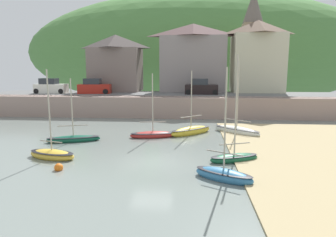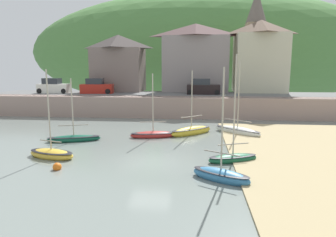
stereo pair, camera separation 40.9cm
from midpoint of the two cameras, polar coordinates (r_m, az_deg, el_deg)
quay_seawall at (r=35.46m, az=0.30°, el=2.55°), size 48.00×9.40×2.40m
hillside_backdrop at (r=72.89m, az=5.65°, el=12.25°), size 80.00×44.00×26.19m
waterfront_building_left at (r=44.20m, az=-10.08°, el=10.36°), size 7.18×5.78×7.89m
waterfront_building_centre at (r=42.82m, az=4.45°, el=11.43°), size 9.25×4.50×9.26m
waterfront_building_right at (r=43.68m, az=16.24°, el=11.28°), size 6.97×5.84×9.61m
church_with_spire at (r=47.76m, az=15.38°, el=14.26°), size 3.00×3.00×14.49m
sailboat_white_hull at (r=20.76m, az=-21.62°, el=-6.28°), size 3.50×2.13×5.76m
motorboat_with_cabin at (r=25.04m, az=-3.35°, el=-3.02°), size 3.95×1.99×5.38m
sailboat_nearest_shore at (r=19.06m, az=11.81°, el=-7.14°), size 3.33×2.02×6.61m
rowboat_small_beached at (r=26.20m, az=3.92°, el=-2.33°), size 3.90×3.64×5.65m
sailboat_far_left at (r=26.97m, az=12.43°, el=-2.20°), size 4.08×3.76×6.48m
fishing_boat_green at (r=24.74m, az=-17.91°, el=-3.65°), size 4.21×2.22×5.04m
dinghy_open_wooden at (r=15.92m, az=9.74°, el=-10.41°), size 3.24×2.46×5.90m
parked_car_near_slipway at (r=42.70m, az=-21.56°, el=5.56°), size 4.12×1.82×1.95m
parked_car_by_wall at (r=40.48m, az=-14.07°, el=5.76°), size 4.24×2.07×1.95m
parked_car_end_of_row at (r=38.38m, az=5.95°, el=5.80°), size 4.13×1.82×1.95m
mooring_buoy at (r=18.28m, az=-20.59°, el=-8.69°), size 0.49×0.49×0.49m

